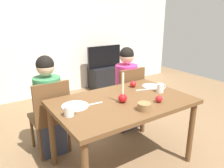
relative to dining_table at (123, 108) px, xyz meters
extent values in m
plane|color=brown|center=(0.00, 0.00, -0.67)|extent=(7.68, 7.68, 0.00)
cube|color=silver|center=(0.00, 2.60, 0.63)|extent=(6.40, 0.10, 2.60)
cube|color=brown|center=(0.00, 0.00, 0.06)|extent=(1.40, 0.90, 0.04)
cylinder|color=brown|center=(0.64, -0.39, -0.31)|extent=(0.06, 0.06, 0.71)
cylinder|color=brown|center=(-0.64, 0.39, -0.31)|extent=(0.06, 0.06, 0.71)
cylinder|color=brown|center=(0.64, 0.39, -0.31)|extent=(0.06, 0.06, 0.71)
cube|color=brown|center=(-0.57, 0.69, -0.24)|extent=(0.40, 0.40, 0.04)
cube|color=brown|center=(-0.57, 0.51, 0.01)|extent=(0.40, 0.04, 0.45)
cylinder|color=brown|center=(-0.40, 0.86, -0.46)|extent=(0.04, 0.04, 0.41)
cylinder|color=brown|center=(-0.74, 0.86, -0.46)|extent=(0.04, 0.04, 0.41)
cylinder|color=brown|center=(-0.40, 0.52, -0.46)|extent=(0.04, 0.04, 0.41)
cylinder|color=brown|center=(-0.74, 0.52, -0.46)|extent=(0.04, 0.04, 0.41)
cube|color=brown|center=(0.53, 0.69, -0.24)|extent=(0.40, 0.40, 0.04)
cube|color=brown|center=(0.53, 0.51, 0.01)|extent=(0.40, 0.04, 0.45)
cylinder|color=brown|center=(0.70, 0.86, -0.46)|extent=(0.04, 0.04, 0.41)
cylinder|color=brown|center=(0.36, 0.86, -0.46)|extent=(0.04, 0.04, 0.41)
cylinder|color=brown|center=(0.70, 0.52, -0.46)|extent=(0.04, 0.04, 0.41)
cylinder|color=brown|center=(0.36, 0.52, -0.46)|extent=(0.04, 0.04, 0.41)
cube|color=#33384C|center=(-0.57, 0.64, -0.44)|extent=(0.28, 0.28, 0.45)
cylinder|color=#387A4C|center=(-0.57, 0.64, 0.02)|extent=(0.30, 0.30, 0.48)
sphere|color=tan|center=(-0.57, 0.64, 0.38)|extent=(0.19, 0.19, 0.19)
sphere|color=black|center=(-0.57, 0.64, 0.41)|extent=(0.19, 0.19, 0.19)
cube|color=#33384C|center=(0.53, 0.64, -0.44)|extent=(0.28, 0.28, 0.45)
cylinder|color=#D1337A|center=(0.53, 0.64, 0.02)|extent=(0.30, 0.30, 0.48)
sphere|color=tan|center=(0.53, 0.64, 0.38)|extent=(0.19, 0.19, 0.19)
sphere|color=black|center=(0.53, 0.64, 0.41)|extent=(0.19, 0.19, 0.19)
cube|color=black|center=(1.20, 2.30, -0.43)|extent=(0.64, 0.40, 0.48)
cube|color=black|center=(1.20, 2.30, 0.04)|extent=(0.79, 0.04, 0.46)
cube|color=black|center=(1.20, 2.30, 0.04)|extent=(0.76, 0.05, 0.46)
sphere|color=red|center=(-0.04, -0.05, 0.13)|extent=(0.09, 0.09, 0.09)
cylinder|color=#EFE5C6|center=(-0.04, -0.05, 0.28)|extent=(0.02, 0.02, 0.21)
cylinder|color=white|center=(-0.47, 0.12, 0.09)|extent=(0.25, 0.25, 0.01)
cylinder|color=silver|center=(0.54, 0.16, 0.09)|extent=(0.20, 0.20, 0.01)
cylinder|color=silver|center=(-0.60, -0.04, 0.13)|extent=(0.08, 0.08, 0.09)
torus|color=silver|center=(-0.55, -0.04, 0.13)|extent=(0.06, 0.01, 0.06)
cylinder|color=white|center=(0.49, -0.03, 0.13)|extent=(0.08, 0.08, 0.10)
torus|color=white|center=(0.54, -0.03, 0.14)|extent=(0.07, 0.01, 0.07)
cube|color=silver|center=(-0.30, 0.07, 0.09)|extent=(0.18, 0.03, 0.01)
cube|color=silver|center=(0.38, 0.12, 0.09)|extent=(0.18, 0.06, 0.01)
cylinder|color=olive|center=(0.02, -0.30, 0.12)|extent=(0.12, 0.12, 0.07)
sphere|color=#AD181A|center=(0.35, 0.27, 0.12)|extent=(0.08, 0.08, 0.08)
sphere|color=red|center=(0.27, -0.24, 0.12)|extent=(0.07, 0.07, 0.07)
camera|label=1|loc=(-1.25, -1.68, 0.93)|focal=35.30mm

